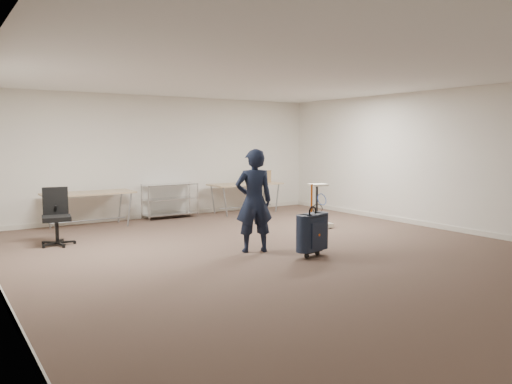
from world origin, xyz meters
TOP-DOWN VIEW (x-y plane):
  - ground at (0.00, 0.00)m, footprint 9.00×9.00m
  - room_shell at (0.00, 1.38)m, footprint 8.00×9.00m
  - folding_table_left at (-1.90, 3.95)m, footprint 1.80×0.75m
  - folding_table_right at (1.90, 3.95)m, footprint 1.80×0.75m
  - wire_shelf at (0.00, 4.20)m, footprint 1.22×0.47m
  - person at (-0.29, 0.22)m, footprint 0.70×0.57m
  - suitcase at (0.26, -0.57)m, footprint 0.45×0.31m
  - office_chair at (-2.82, 2.53)m, footprint 0.60×0.60m
  - equipment_cart at (2.04, 1.38)m, footprint 0.59×0.59m
  - cardboard_box at (2.35, 3.92)m, footprint 0.44×0.36m

SIDE VIEW (x-z plane):
  - ground at x=0.00m, z-range 0.00..0.00m
  - room_shell at x=0.00m, z-range -4.45..4.55m
  - equipment_cart at x=2.04m, z-range -0.21..0.69m
  - office_chair at x=-2.82m, z-range -0.19..0.79m
  - suitcase at x=0.26m, z-range -0.18..0.95m
  - wire_shelf at x=0.00m, z-range 0.04..0.84m
  - folding_table_left at x=-1.90m, z-range 0.31..1.04m
  - folding_table_right at x=1.90m, z-range 0.31..1.04m
  - person at x=-0.29m, z-range 0.00..1.66m
  - cardboard_box at x=2.35m, z-range 0.73..1.03m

